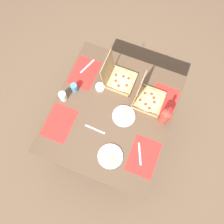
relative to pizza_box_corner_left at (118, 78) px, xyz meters
name	(u,v)px	position (x,y,z in m)	size (l,w,h in m)	color
ground_plane	(112,131)	(-0.35, -0.07, -0.82)	(6.00, 6.00, 0.00)	brown
dining_table	(112,115)	(-0.35, -0.07, -0.16)	(1.32, 1.17, 0.77)	#3F3328
placemat_near_left	(143,156)	(-0.64, -0.51, -0.05)	(0.36, 0.26, 0.00)	red
placemat_near_right	(163,101)	(-0.05, -0.51, -0.05)	(0.36, 0.26, 0.00)	red
placemat_far_left	(59,123)	(-0.64, 0.36, -0.05)	(0.36, 0.26, 0.00)	red
placemat_far_right	(84,73)	(-0.05, 0.36, -0.05)	(0.36, 0.26, 0.00)	red
pizza_box_corner_left	(118,78)	(0.00, 0.00, 0.00)	(0.27, 0.30, 0.31)	tan
pizza_box_edge_far	(147,98)	(-0.10, -0.34, 0.00)	(0.28, 0.28, 0.32)	tan
plate_far_left	(110,157)	(-0.76, -0.22, -0.04)	(0.24, 0.24, 0.03)	white
plate_middle	(124,116)	(-0.35, -0.20, -0.04)	(0.23, 0.23, 0.03)	white
soda_bottle	(166,116)	(-0.24, -0.56, 0.08)	(0.09, 0.09, 0.32)	#B2382D
cup_spare	(63,96)	(-0.39, 0.43, 0.01)	(0.07, 0.07, 0.11)	silver
cup_dark	(74,88)	(-0.27, 0.37, 0.00)	(0.07, 0.07, 0.10)	teal
condiment_bowl	(100,87)	(-0.15, 0.14, -0.03)	(0.10, 0.10, 0.04)	white
knife_by_near_left	(87,66)	(0.03, 0.36, -0.05)	(0.21, 0.02, 0.01)	#B7B7BC
knife_by_near_right	(140,154)	(-0.63, -0.47, -0.05)	(0.21, 0.02, 0.01)	#B7B7BC
knife_by_far_right	(95,129)	(-0.57, 0.01, -0.05)	(0.21, 0.02, 0.01)	#B7B7BC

